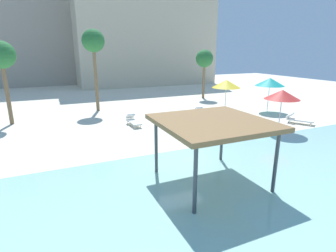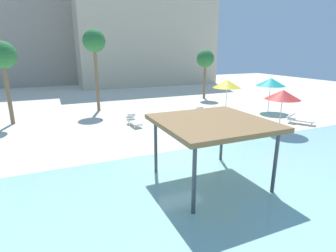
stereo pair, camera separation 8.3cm
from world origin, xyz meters
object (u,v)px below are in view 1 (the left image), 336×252
object	(u,v)px
lounge_chair_1	(298,119)
palm_tree_1	(93,43)
beach_umbrella_yellow_3	(226,84)
lounge_chair_4	(201,113)
beach_umbrella_teal_2	(270,82)
beach_umbrella_red_4	(282,95)
palm_tree_0	(1,57)
shade_pavilion	(213,124)
lounge_chair_5	(133,121)
palm_tree_2	(204,59)
lounge_chair_3	(212,129)

from	to	relation	value
lounge_chair_1	palm_tree_1	world-z (taller)	palm_tree_1
beach_umbrella_yellow_3	lounge_chair_4	distance (m)	3.34
beach_umbrella_teal_2	beach_umbrella_red_4	xyz separation A→B (m)	(-3.90, -5.09, -0.10)
palm_tree_0	palm_tree_1	distance (m)	6.97
shade_pavilion	lounge_chair_5	size ratio (longest dim) A/B	2.13
palm_tree_1	palm_tree_0	bearing A→B (deg)	-162.68
beach_umbrella_teal_2	shade_pavilion	bearing A→B (deg)	-142.07
lounge_chair_4	lounge_chair_5	world-z (taller)	same
lounge_chair_4	palm_tree_1	distance (m)	10.77
lounge_chair_1	lounge_chair_4	distance (m)	7.22
beach_umbrella_teal_2	lounge_chair_1	distance (m)	4.78
palm_tree_2	palm_tree_1	bearing A→B (deg)	-171.48
beach_umbrella_red_4	beach_umbrella_yellow_3	bearing A→B (deg)	91.43
lounge_chair_3	shade_pavilion	bearing A→B (deg)	-42.80
beach_umbrella_yellow_3	lounge_chair_4	bearing A→B (deg)	-175.13
palm_tree_0	palm_tree_2	distance (m)	19.02
lounge_chair_5	lounge_chair_4	bearing A→B (deg)	88.31
shade_pavilion	palm_tree_2	xyz separation A→B (m)	(10.18, 17.39, 1.80)
palm_tree_1	lounge_chair_1	bearing A→B (deg)	-39.20
beach_umbrella_teal_2	lounge_chair_4	size ratio (longest dim) A/B	1.49
beach_umbrella_teal_2	palm_tree_1	xyz separation A→B (m)	(-13.74, 6.32, 3.22)
lounge_chair_3	lounge_chair_5	distance (m)	5.77
lounge_chair_3	beach_umbrella_teal_2	bearing A→B (deg)	105.13
lounge_chair_5	beach_umbrella_yellow_3	bearing A→B (deg)	89.42
lounge_chair_3	lounge_chair_5	bearing A→B (deg)	-145.42
shade_pavilion	lounge_chair_5	world-z (taller)	shade_pavilion
shade_pavilion	lounge_chair_1	size ratio (longest dim) A/B	2.12
palm_tree_1	beach_umbrella_red_4	bearing A→B (deg)	-49.23
beach_umbrella_yellow_3	lounge_chair_5	bearing A→B (deg)	-177.68
lounge_chair_1	beach_umbrella_teal_2	bearing A→B (deg)	136.05
beach_umbrella_teal_2	palm_tree_0	world-z (taller)	palm_tree_0
beach_umbrella_red_4	lounge_chair_3	world-z (taller)	beach_umbrella_red_4
lounge_chair_5	beach_umbrella_red_4	bearing A→B (deg)	53.89
beach_umbrella_red_4	palm_tree_0	world-z (taller)	palm_tree_0
beach_umbrella_red_4	palm_tree_1	size ratio (longest dim) A/B	0.40
lounge_chair_4	palm_tree_2	xyz separation A→B (m)	(4.82, 7.62, 3.93)
beach_umbrella_yellow_3	lounge_chair_1	bearing A→B (deg)	-57.44
lounge_chair_5	palm_tree_2	xyz separation A→B (m)	(10.55, 7.74, 3.93)
beach_umbrella_red_4	beach_umbrella_teal_2	bearing A→B (deg)	52.60
shade_pavilion	lounge_chair_4	xyz separation A→B (m)	(5.36, 9.77, -2.13)
lounge_chair_1	palm_tree_0	bearing A→B (deg)	-144.10
beach_umbrella_red_4	palm_tree_1	xyz separation A→B (m)	(-9.85, 11.42, 3.33)
shade_pavilion	lounge_chair_3	world-z (taller)	shade_pavilion
beach_umbrella_teal_2	palm_tree_0	size ratio (longest dim) A/B	0.50
lounge_chair_5	palm_tree_0	xyz separation A→B (m)	(-8.06, 3.88, 4.48)
shade_pavilion	beach_umbrella_yellow_3	world-z (taller)	beach_umbrella_yellow_3
shade_pavilion	palm_tree_2	size ratio (longest dim) A/B	0.77
lounge_chair_1	palm_tree_2	xyz separation A→B (m)	(-0.75, 12.22, 3.93)
palm_tree_1	shade_pavilion	bearing A→B (deg)	-83.23
palm_tree_0	lounge_chair_4	bearing A→B (deg)	-15.26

